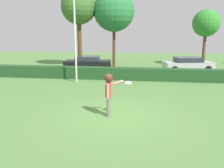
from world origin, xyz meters
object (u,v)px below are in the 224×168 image
Objects in this scene: oak_tree at (206,24)px; parked_car_black at (88,62)px; person at (109,89)px; frisbee at (128,83)px; birch_tree at (114,11)px; willow_tree at (79,7)px; lamppost at (75,26)px; parked_car_silver at (188,64)px.

parked_car_black is at bearing -161.43° from oak_tree.
person is 0.85m from frisbee.
birch_tree is (2.11, 2.29, 4.64)m from parked_car_black.
person is 0.25× the size of birch_tree.
parked_car_black is 5.43m from willow_tree.
parked_car_black is at bearing 95.13° from lamppost.
frisbee is at bearing -80.20° from birch_tree.
frisbee is 17.06m from oak_tree.
willow_tree reaches higher than person.
birch_tree is at bearing 163.58° from parked_car_silver.
oak_tree reaches higher than person.
parked_car_black is 0.59× the size of willow_tree.
willow_tree is at bearing 112.90° from frisbee.
parked_car_black is (-0.49, 5.43, -3.14)m from lamppost.
parked_car_black is 5.59m from birch_tree.
birch_tree reaches higher than oak_tree.
person is 0.32× the size of oak_tree.
willow_tree is (-12.15, -1.92, 1.49)m from oak_tree.
frisbee is at bearing -2.12° from person.
parked_car_silver is at bearing 1.80° from parked_car_black.
frisbee reaches higher than parked_car_silver.
lamppost is 13.87m from oak_tree.
willow_tree is (-3.32, -0.53, 0.35)m from birch_tree.
lamppost is 1.57× the size of parked_car_silver.
lamppost is 7.61m from willow_tree.
frisbee is at bearing -57.83° from lamppost.
frisbee is 0.05× the size of oak_tree.
birch_tree is 0.98× the size of willow_tree.
frisbee is (0.80, -0.03, 0.28)m from person.
lamppost is 10.66m from parked_car_silver.
parked_car_silver is at bearing 67.02° from person.
person is at bearing -63.09° from lamppost.
birch_tree is at bearing -171.05° from oak_tree.
oak_tree is 12.39m from willow_tree.
willow_tree reaches higher than birch_tree.
person is 0.26× the size of lamppost.
lamppost reaches higher than frisbee.
oak_tree is at bearing 41.07° from lamppost.
person reaches higher than parked_car_black.
birch_tree reaches higher than lamppost.
frisbee is at bearing -69.04° from parked_car_black.
frisbee is at bearing -109.66° from parked_car_silver.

